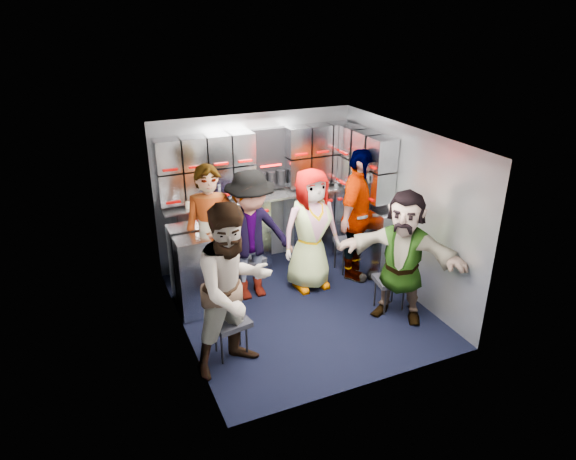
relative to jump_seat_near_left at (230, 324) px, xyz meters
name	(u,v)px	position (x,y,z in m)	size (l,w,h in m)	color
floor	(301,308)	(1.05, 0.52, -0.38)	(3.00, 3.00, 0.00)	black
wall_back	(256,189)	(1.05, 2.02, 0.67)	(2.80, 0.04, 2.10)	#999FA6
wall_left	(180,251)	(-0.35, 0.52, 0.67)	(0.04, 3.00, 2.10)	#999FA6
wall_right	(404,211)	(2.45, 0.52, 0.67)	(0.04, 3.00, 2.10)	#999FA6
ceiling	(303,138)	(1.05, 0.52, 1.72)	(2.80, 3.00, 0.02)	silver
cart_bank_back	(262,232)	(1.05, 1.81, 0.12)	(2.68, 0.38, 0.99)	#A0A7B0
cart_bank_left	(191,271)	(-0.14, 1.08, 0.12)	(0.38, 0.76, 0.99)	#A0A7B0
counter	(261,196)	(1.05, 1.81, 0.64)	(2.68, 0.42, 0.03)	#B8BBC0
locker_bank_back	(259,161)	(1.05, 1.87, 1.11)	(2.68, 0.28, 0.82)	#A0A7B0
locker_bank_right	(366,163)	(2.30, 1.22, 1.11)	(0.28, 1.00, 0.82)	#A0A7B0
right_cabinet	(366,235)	(2.30, 1.12, 0.12)	(0.28, 1.20, 1.00)	#A0A7B0
coffee_niche	(270,160)	(1.23, 1.93, 1.09)	(0.46, 0.16, 0.84)	black
red_latch_strip	(267,211)	(1.05, 1.61, 0.50)	(2.60, 0.02, 0.03)	#9D0200
jump_seat_near_left	(230,324)	(0.00, 0.00, 0.00)	(0.42, 0.40, 0.43)	black
jump_seat_mid_left	(247,262)	(0.62, 1.23, 0.01)	(0.47, 0.46, 0.44)	black
jump_seat_center	(304,255)	(1.39, 1.16, -0.01)	(0.45, 0.44, 0.41)	black
jump_seat_mid_right	(348,244)	(2.06, 1.16, 0.01)	(0.46, 0.44, 0.44)	black
jump_seat_near_right	(390,282)	(2.02, 0.10, -0.02)	(0.40, 0.38, 0.41)	black
attendant_standing	(212,237)	(0.15, 1.12, 0.49)	(0.64, 0.42, 1.75)	black
attendant_arc_a	(233,290)	(0.00, -0.18, 0.50)	(0.86, 0.67, 1.77)	black
attendant_arc_b	(251,236)	(0.62, 1.05, 0.45)	(1.07, 0.61, 1.65)	black
attendant_arc_c	(311,230)	(1.39, 0.98, 0.42)	(0.78, 0.51, 1.59)	black
attendant_arc_d	(357,216)	(2.06, 0.98, 0.50)	(1.03, 0.43, 1.76)	black
attendant_arc_e	(402,256)	(2.02, -0.08, 0.41)	(1.46, 0.46, 1.57)	black
bottle_left	(219,193)	(0.45, 1.76, 0.78)	(0.07, 0.07, 0.26)	white
bottle_mid	(212,195)	(0.35, 1.76, 0.77)	(0.07, 0.07, 0.24)	white
bottle_right	(337,178)	(2.17, 1.76, 0.77)	(0.06, 0.06, 0.23)	white
cup_left	(188,205)	(0.04, 1.75, 0.69)	(0.08, 0.08, 0.09)	beige
cup_right	(308,186)	(1.72, 1.75, 0.71)	(0.08, 0.08, 0.11)	beige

